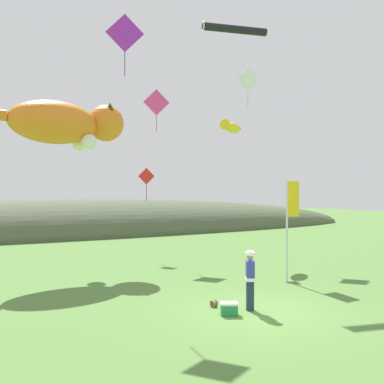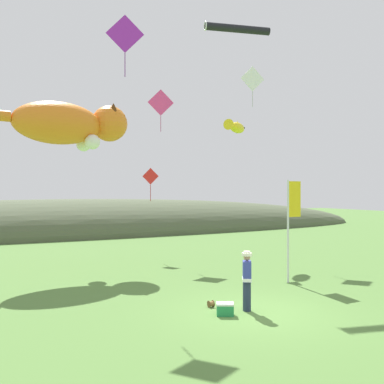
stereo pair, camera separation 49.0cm
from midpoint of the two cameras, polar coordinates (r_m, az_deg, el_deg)
The scene contains 13 objects.
ground_plane at distance 13.17m, azimuth 7.55°, elevation -15.56°, with size 120.00×120.00×0.00m, color #517A38.
distant_hill_ridge at distance 37.79m, azimuth -17.10°, elevation -5.34°, with size 62.70×11.75×5.84m.
festival_attendant at distance 13.07m, azimuth 6.68°, elevation -11.38°, with size 0.44×0.49×1.77m.
kite_spool at distance 13.54m, azimuth 1.87°, elevation -14.67°, with size 0.16×0.21×0.21m.
picnic_cooler at distance 12.72m, azimuth 3.83°, elevation -15.28°, with size 0.59×0.52×0.36m.
festival_banner_pole at distance 17.23m, azimuth 12.15°, elevation -3.02°, with size 0.66×0.08×4.00m.
kite_giant_cat at distance 21.06m, azimuth -17.12°, elevation 8.70°, with size 7.65×2.66×2.33m.
kite_fish_windsock at distance 23.30m, azimuth 4.71°, elevation 8.60°, with size 2.04×1.76×0.65m.
kite_tube_streamer at distance 21.64m, azimuth 4.94°, elevation 20.81°, with size 3.19×1.16×0.44m.
kite_diamond_red at distance 23.36m, azimuth -6.70°, elevation 2.04°, with size 0.76×0.52×1.81m.
kite_diamond_pink at distance 24.46m, azimuth -5.35°, elevation 11.79°, with size 1.42×0.42×2.37m.
kite_diamond_violet at distance 17.15m, azimuth -9.82°, elevation 20.12°, with size 1.36×0.47×2.33m.
kite_diamond_white at distance 25.65m, azimuth 6.89°, elevation 14.67°, with size 1.44×0.27×2.36m.
Camera 1 is at (-7.69, -10.13, 3.54)m, focal length 40.00 mm.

